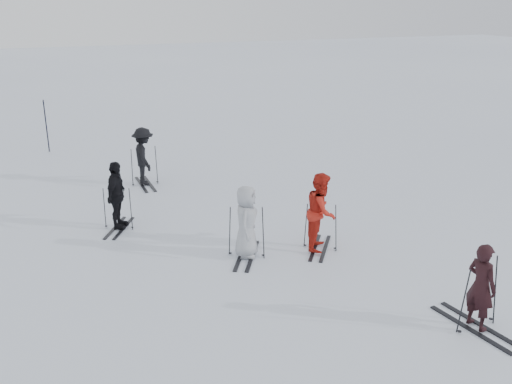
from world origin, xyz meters
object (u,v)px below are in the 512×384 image
(skier_uphill_left, at_px, (117,196))
(piste_marker, at_px, (46,126))
(skier_near_dark, at_px, (481,288))
(skier_grey, at_px, (246,222))
(skier_uphill_far, at_px, (144,157))
(skier_red, at_px, (321,212))

(skier_uphill_left, height_order, piste_marker, piste_marker)
(skier_near_dark, distance_m, skier_grey, 5.14)
(skier_grey, relative_size, skier_uphill_far, 0.92)
(skier_near_dark, bearing_deg, skier_grey, 24.56)
(skier_near_dark, relative_size, skier_uphill_left, 0.93)
(skier_red, xyz_separation_m, piste_marker, (-5.64, 11.67, 0.08))
(skier_uphill_far, bearing_deg, skier_grey, -170.20)
(skier_grey, bearing_deg, skier_uphill_left, 71.59)
(skier_red, xyz_separation_m, skier_uphill_far, (-2.95, 6.32, -0.01))
(skier_uphill_far, bearing_deg, skier_red, -156.17)
(skier_red, height_order, skier_uphill_far, skier_red)
(skier_grey, distance_m, skier_uphill_left, 3.70)
(skier_uphill_left, relative_size, piste_marker, 0.88)
(skier_uphill_far, bearing_deg, piste_marker, 25.44)
(skier_near_dark, bearing_deg, skier_uphill_left, 28.33)
(skier_red, height_order, skier_uphill_left, skier_red)
(skier_near_dark, xyz_separation_m, skier_uphill_far, (-4.01, 10.37, 0.09))
(skier_grey, distance_m, skier_uphill_far, 6.19)
(skier_red, distance_m, piste_marker, 12.96)
(piste_marker, bearing_deg, skier_near_dark, -66.94)
(skier_near_dark, height_order, skier_red, skier_red)
(skier_grey, bearing_deg, skier_near_dark, -117.44)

